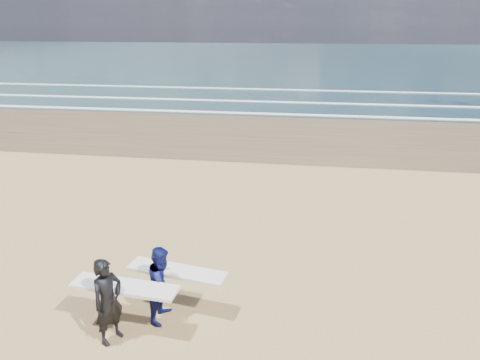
# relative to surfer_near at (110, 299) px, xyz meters

# --- Properties ---
(ocean) EXTENTS (220.00, 100.00, 0.02)m
(ocean) POSITION_rel_surfer_near_xyz_m (20.06, 71.74, -0.92)
(ocean) COLOR #1B333B
(ocean) RESTS_ON ground
(surfer_near) EXTENTS (2.23, 1.09, 1.83)m
(surfer_near) POSITION_rel_surfer_near_xyz_m (0.00, 0.00, 0.00)
(surfer_near) COLOR black
(surfer_near) RESTS_ON ground
(surfer_far) EXTENTS (2.26, 1.23, 1.70)m
(surfer_far) POSITION_rel_surfer_near_xyz_m (0.82, 0.83, -0.07)
(surfer_far) COLOR #0E1350
(surfer_far) RESTS_ON ground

